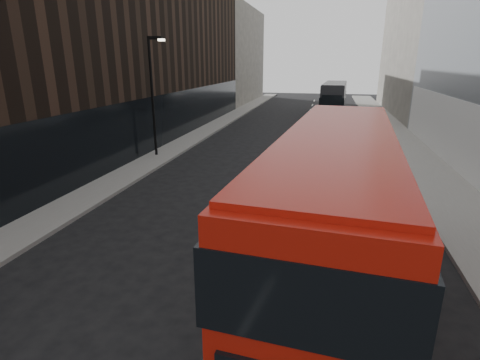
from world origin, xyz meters
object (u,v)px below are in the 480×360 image
Objects in this scene: street_lamp at (153,89)px; grey_bus at (334,97)px; red_bus at (334,209)px; car_a at (346,176)px; car_b at (333,130)px; car_c at (343,124)px.

street_lamp is 0.65× the size of grey_bus.
car_a is (0.74, 8.60, -1.67)m from red_bus.
car_b is (0.23, 20.57, -1.60)m from red_bus.
street_lamp is 0.65× the size of red_bus.
grey_bus is at bearing 96.17° from car_a.
car_b is at bearing -87.11° from grey_bus.
street_lamp is 13.87m from car_b.
car_a is (0.39, -27.95, -1.14)m from grey_bus.
street_lamp is at bearing -132.13° from car_c.
grey_bus reaches higher than car_c.
grey_bus is at bearing 65.51° from street_lamp.
red_bus reaches higher than car_b.
car_b reaches higher than car_c.
red_bus is 8.79m from car_a.
car_a is 0.84× the size of car_c.
red_bus is 2.29× the size of car_b.
car_a is at bearing 89.60° from red_bus.
street_lamp is at bearing -146.61° from car_b.
car_b is (-0.51, 11.98, 0.07)m from car_a.
car_c is at bearing 94.08° from car_a.
street_lamp is 12.48m from car_a.
red_bus is at bearing -93.78° from car_b.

